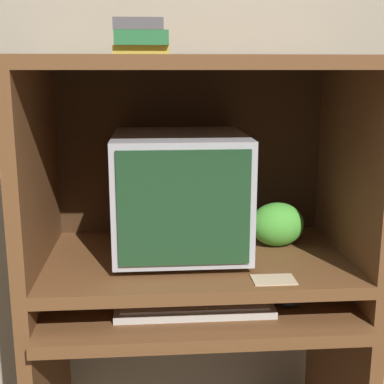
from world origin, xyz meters
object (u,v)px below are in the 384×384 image
(book_stack, at_px, (140,38))
(crt_monitor, at_px, (180,193))
(keyboard, at_px, (194,305))
(snack_bag, at_px, (277,224))
(mouse, at_px, (289,302))

(book_stack, bearing_deg, crt_monitor, 12.34)
(crt_monitor, relative_size, keyboard, 0.91)
(snack_bag, distance_m, book_stack, 0.72)
(mouse, xyz_separation_m, snack_bag, (0.01, 0.22, 0.17))
(book_stack, bearing_deg, snack_bag, 10.45)
(crt_monitor, height_order, mouse, crt_monitor)
(keyboard, height_order, snack_bag, snack_bag)
(mouse, bearing_deg, keyboard, 178.78)
(keyboard, bearing_deg, snack_bag, 36.73)
(crt_monitor, xyz_separation_m, keyboard, (0.03, -0.16, -0.30))
(crt_monitor, height_order, book_stack, book_stack)
(crt_monitor, relative_size, mouse, 5.98)
(crt_monitor, xyz_separation_m, snack_bag, (0.32, 0.06, -0.12))
(crt_monitor, bearing_deg, keyboard, -79.54)
(keyboard, xyz_separation_m, snack_bag, (0.29, 0.22, 0.17))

